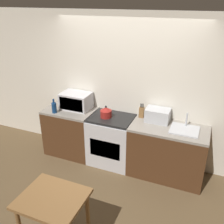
# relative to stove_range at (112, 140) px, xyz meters

# --- Properties ---
(ground_plane) EXTENTS (16.00, 16.00, 0.00)m
(ground_plane) POSITION_rel_stove_range_xyz_m (0.16, -0.79, -0.45)
(ground_plane) COLOR brown
(wall_back) EXTENTS (10.00, 0.06, 2.60)m
(wall_back) POSITION_rel_stove_range_xyz_m (0.16, 0.34, 0.85)
(wall_back) COLOR silver
(wall_back) RESTS_ON ground_plane
(counter_left_run) EXTENTS (0.91, 0.62, 0.90)m
(counter_left_run) POSITION_rel_stove_range_xyz_m (-0.84, 0.00, 0.00)
(counter_left_run) COLOR #4C2D19
(counter_left_run) RESTS_ON ground_plane
(counter_right_run) EXTENTS (1.22, 0.62, 0.90)m
(counter_right_run) POSITION_rel_stove_range_xyz_m (0.99, 0.00, 0.00)
(counter_right_run) COLOR #4C2D19
(counter_right_run) RESTS_ON ground_plane
(stove_range) EXTENTS (0.76, 0.62, 0.90)m
(stove_range) POSITION_rel_stove_range_xyz_m (0.00, 0.00, 0.00)
(stove_range) COLOR silver
(stove_range) RESTS_ON ground_plane
(kettle) EXTENTS (0.20, 0.20, 0.21)m
(kettle) POSITION_rel_stove_range_xyz_m (-0.09, -0.03, 0.54)
(kettle) COLOR maroon
(kettle) RESTS_ON stove_range
(microwave) EXTENTS (0.53, 0.38, 0.30)m
(microwave) POSITION_rel_stove_range_xyz_m (-0.75, 0.10, 0.60)
(microwave) COLOR silver
(microwave) RESTS_ON counter_left_run
(bottle) EXTENTS (0.08, 0.08, 0.26)m
(bottle) POSITION_rel_stove_range_xyz_m (-1.01, -0.21, 0.55)
(bottle) COLOR navy
(bottle) RESTS_ON counter_left_run
(knife_block) EXTENTS (0.08, 0.07, 0.25)m
(knife_block) POSITION_rel_stove_range_xyz_m (0.47, 0.20, 0.55)
(knife_block) COLOR brown
(knife_block) RESTS_ON counter_right_run
(toaster_oven) EXTENTS (0.39, 0.27, 0.22)m
(toaster_oven) POSITION_rel_stove_range_xyz_m (0.76, 0.15, 0.56)
(toaster_oven) COLOR silver
(toaster_oven) RESTS_ON counter_right_run
(sink_basin) EXTENTS (0.43, 0.38, 0.24)m
(sink_basin) POSITION_rel_stove_range_xyz_m (1.22, 0.01, 0.47)
(sink_basin) COLOR silver
(sink_basin) RESTS_ON counter_right_run
(dining_table) EXTENTS (0.72, 0.61, 0.77)m
(dining_table) POSITION_rel_stove_range_xyz_m (0.06, -1.87, 0.19)
(dining_table) COLOR brown
(dining_table) RESTS_ON ground_plane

